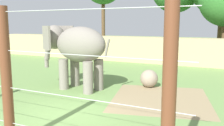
% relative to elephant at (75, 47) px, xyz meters
% --- Properties ---
extents(ground_plane, '(120.00, 120.00, 0.00)m').
position_rel_elephant_xyz_m(ground_plane, '(1.83, -3.54, -2.17)').
color(ground_plane, '#6B8E4C').
extents(dirt_patch, '(5.14, 5.38, 0.01)m').
position_rel_elephant_xyz_m(dirt_patch, '(4.47, 0.05, -2.17)').
color(dirt_patch, '#937F5B').
rests_on(dirt_patch, ground).
extents(embankment_wall, '(36.00, 1.80, 2.20)m').
position_rel_elephant_xyz_m(embankment_wall, '(1.83, 10.43, -1.07)').
color(embankment_wall, tan).
rests_on(embankment_wall, ground).
extents(elephant, '(4.41, 2.05, 3.28)m').
position_rel_elephant_xyz_m(elephant, '(0.00, 0.00, 0.00)').
color(elephant, gray).
rests_on(elephant, ground).
extents(enrichment_ball, '(0.94, 0.94, 0.94)m').
position_rel_elephant_xyz_m(enrichment_ball, '(3.37, 1.88, -1.70)').
color(enrichment_ball, gray).
rests_on(enrichment_ball, ground).
extents(cable_fence, '(9.65, 0.28, 3.78)m').
position_rel_elephant_xyz_m(cable_fence, '(1.84, -6.01, -0.27)').
color(cable_fence, brown).
rests_on(cable_fence, ground).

